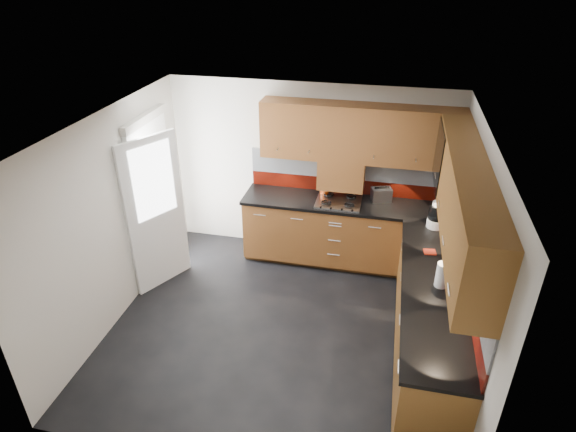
% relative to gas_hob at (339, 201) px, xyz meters
% --- Properties ---
extents(room, '(4.00, 3.80, 2.64)m').
position_rel_gas_hob_xyz_m(room, '(-0.45, -1.47, 0.54)').
color(room, black).
extents(base_cabinets, '(2.70, 3.20, 0.95)m').
position_rel_gas_hob_xyz_m(base_cabinets, '(0.62, -0.75, -0.52)').
color(base_cabinets, brown).
rests_on(base_cabinets, room).
extents(countertop, '(2.72, 3.22, 0.04)m').
position_rel_gas_hob_xyz_m(countertop, '(0.60, -0.77, -0.03)').
color(countertop, black).
rests_on(countertop, base_cabinets).
extents(backsplash, '(2.70, 3.20, 0.54)m').
position_rel_gas_hob_xyz_m(backsplash, '(0.83, -0.54, 0.26)').
color(backsplash, maroon).
rests_on(backsplash, countertop).
extents(upper_cabinets, '(2.50, 3.20, 0.72)m').
position_rel_gas_hob_xyz_m(upper_cabinets, '(0.78, -0.69, 0.88)').
color(upper_cabinets, brown).
rests_on(upper_cabinets, room).
extents(extractor_hood, '(0.60, 0.33, 0.40)m').
position_rel_gas_hob_xyz_m(extractor_hood, '(0.00, 0.17, 0.33)').
color(extractor_hood, brown).
rests_on(extractor_hood, room).
extents(glass_cabinet, '(0.32, 0.80, 0.66)m').
position_rel_gas_hob_xyz_m(glass_cabinet, '(1.26, -0.40, 0.91)').
color(glass_cabinet, black).
rests_on(glass_cabinet, room).
extents(back_door, '(0.42, 1.19, 2.04)m').
position_rel_gas_hob_xyz_m(back_door, '(-2.23, -0.72, 0.08)').
color(back_door, white).
rests_on(back_door, room).
extents(gas_hob, '(0.58, 0.51, 0.05)m').
position_rel_gas_hob_xyz_m(gas_hob, '(0.00, 0.00, 0.00)').
color(gas_hob, silver).
rests_on(gas_hob, countertop).
extents(utensil_pot, '(0.11, 0.11, 0.40)m').
position_rel_gas_hob_xyz_m(utensil_pot, '(-0.22, 0.19, 0.08)').
color(utensil_pot, '#ED5316').
rests_on(utensil_pot, countertop).
extents(toaster, '(0.29, 0.22, 0.19)m').
position_rel_gas_hob_xyz_m(toaster, '(0.54, 0.17, 0.07)').
color(toaster, silver).
rests_on(toaster, countertop).
extents(food_processor, '(0.20, 0.20, 0.33)m').
position_rel_gas_hob_xyz_m(food_processor, '(1.20, -0.39, 0.14)').
color(food_processor, white).
rests_on(food_processor, countertop).
extents(paper_towel, '(0.14, 0.14, 0.26)m').
position_rel_gas_hob_xyz_m(paper_towel, '(1.20, -1.57, 0.11)').
color(paper_towel, white).
rests_on(paper_towel, countertop).
extents(orange_cloth, '(0.14, 0.12, 0.01)m').
position_rel_gas_hob_xyz_m(orange_cloth, '(1.12, -0.97, -0.01)').
color(orange_cloth, '#F8391B').
rests_on(orange_cloth, countertop).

